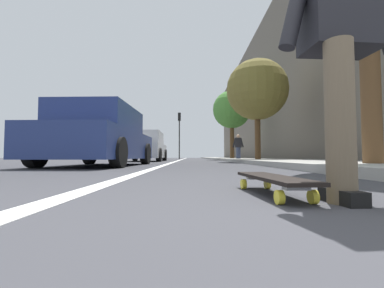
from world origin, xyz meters
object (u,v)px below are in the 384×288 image
street_tree_mid (257,90)px  street_tree_far (232,110)px  skater_person (339,31)px  parked_car_near (101,138)px  skateboard (272,180)px  pedestrian_distant (238,146)px  traffic_light (179,127)px  parked_car_mid (146,147)px

street_tree_mid → street_tree_far: (7.01, 0.00, 0.39)m
skater_person → parked_car_near: size_ratio=0.38×
parked_car_near → street_tree_far: (11.75, -5.26, 2.89)m
skateboard → pedestrian_distant: bearing=-9.7°
traffic_light → street_tree_mid: size_ratio=1.01×
parked_car_mid → street_tree_far: street_tree_far is taller
traffic_light → street_tree_mid: 14.79m
parked_car_near → street_tree_mid: street_tree_mid is taller
parked_car_mid → pedestrian_distant: (1.89, -5.04, 0.17)m
traffic_light → pedestrian_distant: 11.54m
skater_person → parked_car_near: skater_person is taller
parked_car_near → traffic_light: 19.15m
parked_car_near → parked_car_mid: parked_car_near is taller
parked_car_mid → traffic_light: (12.51, -1.15, 2.47)m
skateboard → traffic_light: traffic_light is taller
traffic_light → parked_car_mid: bearing=174.7°
parked_car_mid → pedestrian_distant: pedestrian_distant is taller
skateboard → street_tree_mid: bearing=-14.2°
street_tree_mid → pedestrian_distant: 4.29m
skater_person → parked_car_mid: 12.01m
skateboard → pedestrian_distant: 13.56m
skateboard → traffic_light: bearing=3.8°
skater_person → skateboard: bearing=66.6°
street_tree_far → pedestrian_distant: (-3.42, 0.20, -2.73)m
parked_car_near → traffic_light: bearing=-3.6°
pedestrian_distant → skateboard: bearing=170.3°
parked_car_mid → traffic_light: size_ratio=0.87×
skater_person → street_tree_mid: bearing=-12.1°
skateboard → pedestrian_distant: size_ratio=0.56×
parked_car_near → traffic_light: size_ratio=0.93×
parked_car_near → street_tree_far: 13.20m
parked_car_near → pedestrian_distant: size_ratio=2.81×
parked_car_mid → street_tree_mid: size_ratio=0.88×
parked_car_near → skater_person: bearing=-148.7°
skateboard → street_tree_far: street_tree_far is taller
skateboard → parked_car_near: parked_car_near is taller
parked_car_mid → pedestrian_distant: bearing=-69.4°
street_tree_far → traffic_light: bearing=29.6°
parked_car_near → pedestrian_distant: pedestrian_distant is taller
skateboard → skater_person: (-0.15, -0.35, 0.84)m
parked_car_near → street_tree_far: size_ratio=0.86×
skater_person → pedestrian_distant: (13.49, -1.94, -0.07)m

